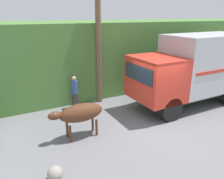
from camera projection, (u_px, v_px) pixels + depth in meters
ground_plane at (154, 123)px, 9.28m from camera, size 60.00×60.00×0.00m
hillside_embankment at (90, 53)px, 14.36m from camera, size 32.00×6.67×3.97m
cargo_truck at (196, 68)px, 10.75m from camera, size 6.41×2.36×3.46m
brown_cow at (80, 113)px, 7.92m from camera, size 2.03×0.67×1.31m
pedestrian_on_hill at (75, 91)px, 10.46m from camera, size 0.32×0.32×1.62m
utility_pole at (98, 40)px, 10.57m from camera, size 0.90×0.27×6.18m
roadside_rock at (55, 173)px, 6.00m from camera, size 0.42×0.42×0.42m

